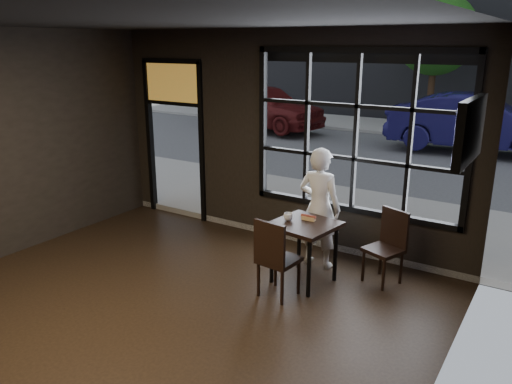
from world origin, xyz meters
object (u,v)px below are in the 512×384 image
Objects in this scene: chair_near at (279,257)px; man at (319,208)px; cafe_table at (304,252)px; navy_car at (475,123)px.

man reaches higher than chair_near.
cafe_table is 0.17× the size of navy_car.
man is (-0.07, 0.57, 0.43)m from cafe_table.
man is at bearing 105.85° from cafe_table.
navy_car is (0.46, 10.01, 0.37)m from chair_near.
chair_near is at bearing -91.13° from cafe_table.
cafe_table is 0.81× the size of chair_near.
chair_near is 0.21× the size of navy_car.
chair_near is at bearing 171.38° from navy_car.
man is 8.97m from navy_car.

